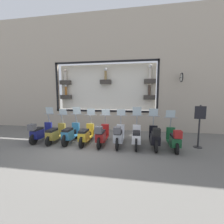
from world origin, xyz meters
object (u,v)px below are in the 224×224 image
object	(u,v)px
scooter_black_1	(155,137)
scooter_red_4	(102,135)
scooter_green_0	(174,139)
scooter_teal_6	(70,134)
scooter_yellow_5	(86,135)
scooter_navy_8	(40,132)
scooter_olive_7	(55,134)
scooter_silver_3	(119,136)
scooter_white_2	(136,137)
shop_sign_post	(199,125)

from	to	relation	value
scooter_black_1	scooter_red_4	size ratio (longest dim) A/B	1.00
scooter_green_0	scooter_teal_6	bearing A→B (deg)	89.06
scooter_yellow_5	scooter_navy_8	size ratio (longest dim) A/B	1.00
scooter_olive_7	scooter_navy_8	xyz separation A→B (m)	(-0.05, 0.78, 0.06)
scooter_red_4	scooter_navy_8	bearing A→B (deg)	90.00
scooter_silver_3	scooter_navy_8	bearing A→B (deg)	90.07
scooter_white_2	scooter_teal_6	bearing A→B (deg)	90.02
scooter_black_1	shop_sign_post	bearing A→B (deg)	-77.21
shop_sign_post	scooter_white_2	bearing A→B (deg)	97.86
scooter_red_4	scooter_yellow_5	xyz separation A→B (m)	(0.06, 0.78, -0.04)
scooter_green_0	shop_sign_post	size ratio (longest dim) A/B	0.96
scooter_black_1	scooter_navy_8	world-z (taller)	scooter_black_1
scooter_white_2	shop_sign_post	xyz separation A→B (m)	(0.37, -2.66, 0.57)
scooter_yellow_5	scooter_teal_6	bearing A→B (deg)	89.53
scooter_green_0	scooter_white_2	size ratio (longest dim) A/B	0.99
scooter_silver_3	scooter_teal_6	xyz separation A→B (m)	(0.06, 2.33, -0.03)
scooter_red_4	shop_sign_post	bearing A→B (deg)	-84.11
scooter_teal_6	scooter_red_4	bearing A→B (deg)	-92.43
scooter_black_1	scooter_olive_7	distance (m)	4.66
scooter_olive_7	scooter_teal_6	bearing A→B (deg)	-89.11
scooter_silver_3	shop_sign_post	bearing A→B (deg)	-82.86
scooter_black_1	scooter_yellow_5	distance (m)	3.11
scooter_black_1	scooter_olive_7	world-z (taller)	scooter_black_1
scooter_silver_3	shop_sign_post	distance (m)	3.51
shop_sign_post	scooter_teal_6	bearing A→B (deg)	93.66
scooter_teal_6	scooter_green_0	bearing A→B (deg)	-90.94
scooter_yellow_5	scooter_teal_6	world-z (taller)	scooter_teal_6
scooter_teal_6	scooter_silver_3	bearing A→B (deg)	-91.52
scooter_black_1	scooter_olive_7	xyz separation A→B (m)	(0.05, 4.66, -0.07)
scooter_green_0	scooter_olive_7	xyz separation A→B (m)	(0.06, 5.44, -0.04)
scooter_black_1	scooter_teal_6	xyz separation A→B (m)	(0.06, 3.88, -0.04)
scooter_black_1	scooter_yellow_5	size ratio (longest dim) A/B	1.00
scooter_silver_3	scooter_red_4	xyz separation A→B (m)	(-0.00, 0.78, -0.01)
scooter_red_4	scooter_olive_7	bearing A→B (deg)	88.68
scooter_black_1	scooter_silver_3	size ratio (longest dim) A/B	1.00
scooter_silver_3	scooter_yellow_5	bearing A→B (deg)	87.96
scooter_teal_6	scooter_yellow_5	bearing A→B (deg)	-90.47
scooter_silver_3	scooter_yellow_5	size ratio (longest dim) A/B	1.00
scooter_green_0	scooter_navy_8	distance (m)	6.21
scooter_green_0	scooter_navy_8	world-z (taller)	scooter_navy_8
scooter_green_0	scooter_yellow_5	distance (m)	3.88
shop_sign_post	scooter_navy_8	bearing A→B (deg)	93.40
scooter_yellow_5	scooter_navy_8	distance (m)	2.33
scooter_navy_8	scooter_teal_6	bearing A→B (deg)	-87.56
scooter_olive_7	scooter_navy_8	world-z (taller)	scooter_navy_8
shop_sign_post	scooter_silver_3	bearing A→B (deg)	97.14
scooter_green_0	scooter_white_2	world-z (taller)	scooter_white_2
scooter_yellow_5	scooter_black_1	bearing A→B (deg)	-90.98
scooter_green_0	scooter_black_1	size ratio (longest dim) A/B	0.99
scooter_red_4	scooter_olive_7	world-z (taller)	scooter_red_4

